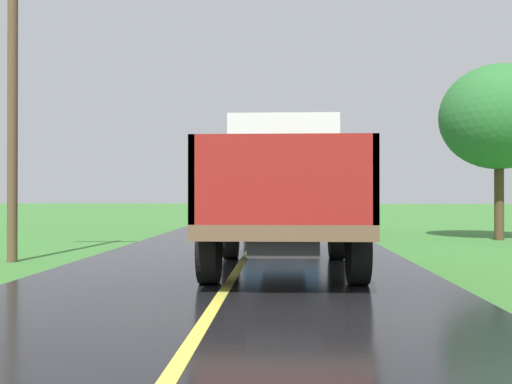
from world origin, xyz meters
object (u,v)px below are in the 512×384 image
Objects in this scene: utility_pole_roadside at (13,67)px; roadside_tree_far_left at (499,117)px; banana_truck_far at (282,192)px; banana_truck_near at (284,188)px.

utility_pole_roadside is 1.35× the size of roadside_tree_far_left.
banana_truck_far is at bearing 61.82° from utility_pole_roadside.
roadside_tree_far_left is (6.54, -3.55, 2.21)m from banana_truck_far.
roadside_tree_far_left is (6.45, 7.29, 2.22)m from banana_truck_near.
banana_truck_near is 10.84m from banana_truck_far.
banana_truck_near is 0.81× the size of utility_pole_roadside.
utility_pole_roadside is at bearing 171.42° from banana_truck_near.
banana_truck_near is 9.98m from roadside_tree_far_left.
roadside_tree_far_left is (11.91, 6.47, -0.22)m from utility_pole_roadside.
utility_pole_roadside is 13.55m from roadside_tree_far_left.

